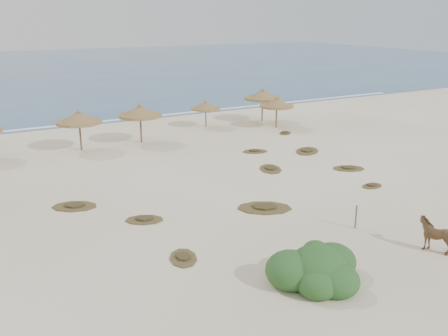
{
  "coord_description": "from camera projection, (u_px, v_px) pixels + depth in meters",
  "views": [
    {
      "loc": [
        -13.17,
        -19.36,
        9.67
      ],
      "look_at": [
        0.34,
        5.0,
        0.99
      ],
      "focal_mm": 40.0,
      "sensor_mm": 36.0,
      "label": 1
    }
  ],
  "objects": [
    {
      "name": "scrub_11",
      "position": [
        183.0,
        258.0,
        20.49
      ],
      "size": [
        1.61,
        1.99,
        0.16
      ],
      "rotation": [
        0.0,
        0.0,
        1.25
      ],
      "color": "brown",
      "rests_on": "ground"
    },
    {
      "name": "palapa_2",
      "position": [
        79.0,
        118.0,
        35.99
      ],
      "size": [
        3.87,
        3.87,
        3.09
      ],
      "rotation": [
        0.0,
        0.0,
        -0.2
      ],
      "color": "brown",
      "rests_on": "ground"
    },
    {
      "name": "palapa_4",
      "position": [
        206.0,
        106.0,
        43.61
      ],
      "size": [
        3.31,
        3.31,
        2.44
      ],
      "rotation": [
        0.0,
        0.0,
        0.33
      ],
      "color": "brown",
      "rests_on": "ground"
    },
    {
      "name": "bush",
      "position": [
        317.0,
        269.0,
        18.55
      ],
      "size": [
        3.77,
        3.32,
        1.69
      ],
      "rotation": [
        0.0,
        0.0,
        -0.06
      ],
      "color": "#2F6129",
      "rests_on": "ground"
    },
    {
      "name": "scrub_7",
      "position": [
        255.0,
        151.0,
        36.26
      ],
      "size": [
        2.11,
        1.74,
        0.16
      ],
      "rotation": [
        0.0,
        0.0,
        2.78
      ],
      "color": "brown",
      "rests_on": "ground"
    },
    {
      "name": "scrub_5",
      "position": [
        307.0,
        151.0,
        36.35
      ],
      "size": [
        2.9,
        2.77,
        0.16
      ],
      "rotation": [
        0.0,
        0.0,
        0.67
      ],
      "color": "brown",
      "rests_on": "ground"
    },
    {
      "name": "ocean",
      "position": [
        30.0,
        70.0,
        87.76
      ],
      "size": [
        200.0,
        100.0,
        0.01
      ],
      "primitive_type": "cube",
      "color": "#2A5180",
      "rests_on": "ground"
    },
    {
      "name": "palapa_3",
      "position": [
        140.0,
        112.0,
        38.17
      ],
      "size": [
        3.93,
        3.93,
        3.12
      ],
      "rotation": [
        0.0,
        0.0,
        0.2
      ],
      "color": "brown",
      "rests_on": "ground"
    },
    {
      "name": "scrub_4",
      "position": [
        349.0,
        168.0,
        32.29
      ],
      "size": [
        2.43,
        2.12,
        0.16
      ],
      "rotation": [
        0.0,
        0.0,
        2.67
      ],
      "color": "brown",
      "rests_on": "ground"
    },
    {
      "name": "fence_post_near",
      "position": [
        356.0,
        217.0,
        23.26
      ],
      "size": [
        0.09,
        0.09,
        1.15
      ],
      "primitive_type": "cylinder",
      "rotation": [
        0.0,
        0.0,
        0.1
      ],
      "color": "#67604D",
      "rests_on": "ground"
    },
    {
      "name": "scrub_3",
      "position": [
        271.0,
        169.0,
        32.18
      ],
      "size": [
        2.07,
        2.48,
        0.16
      ],
      "rotation": [
        0.0,
        0.0,
        1.19
      ],
      "color": "brown",
      "rests_on": "ground"
    },
    {
      "name": "scrub_9",
      "position": [
        265.0,
        208.0,
        25.76
      ],
      "size": [
        3.37,
        3.0,
        0.16
      ],
      "rotation": [
        0.0,
        0.0,
        2.62
      ],
      "color": "brown",
      "rests_on": "ground"
    },
    {
      "name": "scrub_10",
      "position": [
        285.0,
        133.0,
        41.78
      ],
      "size": [
        1.7,
        1.69,
        0.16
      ],
      "rotation": [
        0.0,
        0.0,
        0.77
      ],
      "color": "brown",
      "rests_on": "ground"
    },
    {
      "name": "foam_line",
      "position": [
        113.0,
        120.0,
        46.85
      ],
      "size": [
        70.0,
        0.6,
        0.01
      ],
      "primitive_type": "cube",
      "color": "white",
      "rests_on": "ground"
    },
    {
      "name": "ground",
      "position": [
        266.0,
        213.0,
        25.14
      ],
      "size": [
        160.0,
        160.0,
        0.0
      ],
      "primitive_type": "plane",
      "color": "#F5E5C9",
      "rests_on": "ground"
    },
    {
      "name": "scrub_1",
      "position": [
        75.0,
        206.0,
        25.96
      ],
      "size": [
        2.78,
        2.44,
        0.16
      ],
      "rotation": [
        0.0,
        0.0,
        2.65
      ],
      "color": "brown",
      "rests_on": "ground"
    },
    {
      "name": "scrub_12",
      "position": [
        372.0,
        186.0,
        29.03
      ],
      "size": [
        1.45,
        1.02,
        0.16
      ],
      "rotation": [
        0.0,
        0.0,
        0.1
      ],
      "color": "brown",
      "rests_on": "ground"
    },
    {
      "name": "palapa_5",
      "position": [
        277.0,
        103.0,
        43.31
      ],
      "size": [
        3.9,
        3.9,
        2.79
      ],
      "rotation": [
        0.0,
        0.0,
        0.4
      ],
      "color": "brown",
      "rests_on": "ground"
    },
    {
      "name": "scrub_2",
      "position": [
        144.0,
        219.0,
        24.28
      ],
      "size": [
        2.2,
        1.9,
        0.16
      ],
      "rotation": [
        0.0,
        0.0,
        2.69
      ],
      "color": "brown",
      "rests_on": "ground"
    },
    {
      "name": "horse",
      "position": [
        438.0,
        235.0,
        21.02
      ],
      "size": [
        1.49,
        1.85,
        1.42
      ],
      "primitive_type": "imported",
      "rotation": [
        0.0,
        0.0,
        3.65
      ],
      "color": "brown",
      "rests_on": "ground"
    },
    {
      "name": "palapa_6",
      "position": [
        263.0,
        95.0,
        45.82
      ],
      "size": [
        3.95,
        3.95,
        3.14
      ],
      "rotation": [
        0.0,
        0.0,
        0.2
      ],
      "color": "brown",
      "rests_on": "ground"
    }
  ]
}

